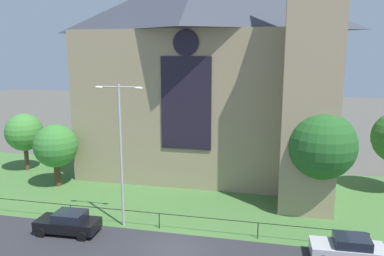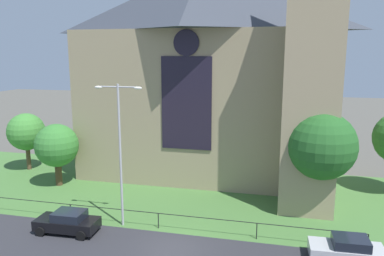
{
  "view_description": "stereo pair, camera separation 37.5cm",
  "coord_description": "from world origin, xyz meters",
  "px_view_note": "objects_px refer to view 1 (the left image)",
  "views": [
    {
      "loc": [
        5.86,
        -21.24,
        12.01
      ],
      "look_at": [
        -0.73,
        8.0,
        6.1
      ],
      "focal_mm": 35.97,
      "sensor_mm": 36.0,
      "label": 1
    },
    {
      "loc": [
        6.23,
        -21.16,
        12.01
      ],
      "look_at": [
        -0.73,
        8.0,
        6.1
      ],
      "focal_mm": 35.97,
      "sensor_mm": 36.0,
      "label": 2
    }
  ],
  "objects_px": {
    "parked_car_silver": "(349,249)",
    "tree_left_far": "(24,132)",
    "church_building": "(207,71)",
    "parked_car_black": "(68,223)",
    "tree_left_near": "(56,146)",
    "tree_right_near": "(322,146)",
    "streetlamp_near": "(121,140)"
  },
  "relations": [
    {
      "from": "parked_car_black",
      "to": "parked_car_silver",
      "type": "xyz_separation_m",
      "value": [
        17.85,
        0.43,
        0.0
      ]
    },
    {
      "from": "streetlamp_near",
      "to": "tree_right_near",
      "type": "bearing_deg",
      "value": 19.55
    },
    {
      "from": "church_building",
      "to": "parked_car_black",
      "type": "bearing_deg",
      "value": -112.99
    },
    {
      "from": "church_building",
      "to": "tree_left_near",
      "type": "height_order",
      "value": "church_building"
    },
    {
      "from": "streetlamp_near",
      "to": "parked_car_black",
      "type": "distance_m",
      "value": 6.57
    },
    {
      "from": "church_building",
      "to": "streetlamp_near",
      "type": "distance_m",
      "value": 14.55
    },
    {
      "from": "church_building",
      "to": "tree_left_near",
      "type": "bearing_deg",
      "value": -150.4
    },
    {
      "from": "church_building",
      "to": "tree_left_far",
      "type": "height_order",
      "value": "church_building"
    },
    {
      "from": "tree_right_near",
      "to": "tree_left_near",
      "type": "xyz_separation_m",
      "value": [
        -22.64,
        1.65,
        -1.66
      ]
    },
    {
      "from": "tree_right_near",
      "to": "tree_left_near",
      "type": "relative_size",
      "value": 1.38
    },
    {
      "from": "church_building",
      "to": "parked_car_black",
      "type": "relative_size",
      "value": 6.1
    },
    {
      "from": "tree_right_near",
      "to": "tree_left_near",
      "type": "bearing_deg",
      "value": 175.82
    },
    {
      "from": "tree_left_near",
      "to": "tree_left_far",
      "type": "bearing_deg",
      "value": 147.96
    },
    {
      "from": "church_building",
      "to": "tree_left_far",
      "type": "bearing_deg",
      "value": -169.25
    },
    {
      "from": "streetlamp_near",
      "to": "parked_car_black",
      "type": "xyz_separation_m",
      "value": [
        -3.17,
        -1.9,
        -5.44
      ]
    },
    {
      "from": "tree_right_near",
      "to": "tree_left_near",
      "type": "height_order",
      "value": "tree_right_near"
    },
    {
      "from": "church_building",
      "to": "tree_right_near",
      "type": "bearing_deg",
      "value": -40.74
    },
    {
      "from": "tree_left_far",
      "to": "tree_right_near",
      "type": "xyz_separation_m",
      "value": [
        28.43,
        -5.28,
        1.4
      ]
    },
    {
      "from": "parked_car_black",
      "to": "tree_right_near",
      "type": "bearing_deg",
      "value": -160.16
    },
    {
      "from": "streetlamp_near",
      "to": "parked_car_silver",
      "type": "xyz_separation_m",
      "value": [
        14.68,
        -1.46,
        -5.44
      ]
    },
    {
      "from": "streetlamp_near",
      "to": "church_building",
      "type": "bearing_deg",
      "value": 75.99
    },
    {
      "from": "tree_right_near",
      "to": "parked_car_black",
      "type": "distance_m",
      "value": 18.59
    },
    {
      "from": "tree_left_far",
      "to": "tree_left_near",
      "type": "distance_m",
      "value": 6.84
    },
    {
      "from": "tree_left_far",
      "to": "parked_car_black",
      "type": "height_order",
      "value": "tree_left_far"
    },
    {
      "from": "church_building",
      "to": "tree_left_far",
      "type": "xyz_separation_m",
      "value": [
        -18.28,
        -3.47,
        -6.29
      ]
    },
    {
      "from": "tree_left_far",
      "to": "streetlamp_near",
      "type": "bearing_deg",
      "value": -34.09
    },
    {
      "from": "parked_car_silver",
      "to": "tree_left_far",
      "type": "bearing_deg",
      "value": -23.53
    },
    {
      "from": "tree_left_far",
      "to": "parked_car_silver",
      "type": "distance_m",
      "value": 31.91
    },
    {
      "from": "church_building",
      "to": "parked_car_black",
      "type": "xyz_separation_m",
      "value": [
        -6.55,
        -15.45,
        -9.53
      ]
    },
    {
      "from": "tree_left_near",
      "to": "church_building",
      "type": "bearing_deg",
      "value": 29.6
    },
    {
      "from": "tree_left_far",
      "to": "streetlamp_near",
      "type": "xyz_separation_m",
      "value": [
        14.9,
        -10.08,
        2.2
      ]
    },
    {
      "from": "church_building",
      "to": "tree_right_near",
      "type": "xyz_separation_m",
      "value": [
        10.15,
        -8.75,
        -4.89
      ]
    }
  ]
}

